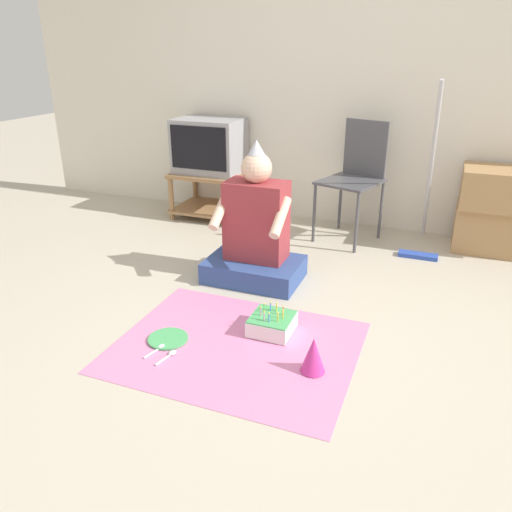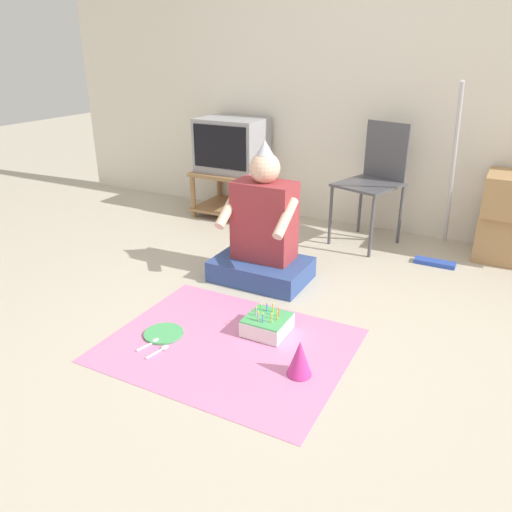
{
  "view_description": "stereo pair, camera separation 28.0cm",
  "coord_description": "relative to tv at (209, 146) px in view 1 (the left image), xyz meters",
  "views": [
    {
      "loc": [
        0.65,
        -1.99,
        1.45
      ],
      "look_at": [
        -0.29,
        0.42,
        0.35
      ],
      "focal_mm": 35.0,
      "sensor_mm": 36.0,
      "label": 1
    },
    {
      "loc": [
        0.9,
        -1.88,
        1.45
      ],
      "look_at": [
        -0.29,
        0.42,
        0.35
      ],
      "focal_mm": 35.0,
      "sensor_mm": 36.0,
      "label": 2
    }
  ],
  "objects": [
    {
      "name": "party_cloth",
      "position": [
        1.07,
        -1.92,
        -0.63
      ],
      "size": [
        1.23,
        0.97,
        0.01
      ],
      "color": "pink",
      "rests_on": "ground_plane"
    },
    {
      "name": "paper_plate",
      "position": [
        0.71,
        -1.99,
        -0.63
      ],
      "size": [
        0.21,
        0.21,
        0.01
      ],
      "color": "#4CB266",
      "rests_on": "party_cloth"
    },
    {
      "name": "plastic_spoon_near",
      "position": [
        0.72,
        -2.08,
        -0.63
      ],
      "size": [
        0.05,
        0.14,
        0.01
      ],
      "color": "white",
      "rests_on": "party_cloth"
    },
    {
      "name": "dust_mop",
      "position": [
        1.85,
        -0.21,
        -0.27
      ],
      "size": [
        0.28,
        0.51,
        1.25
      ],
      "color": "#2D4CB2",
      "rests_on": "ground_plane"
    },
    {
      "name": "plastic_spoon_far",
      "position": [
        0.8,
        -2.11,
        -0.63
      ],
      "size": [
        0.05,
        0.14,
        0.01
      ],
      "color": "white",
      "rests_on": "party_cloth"
    },
    {
      "name": "tv_stand",
      "position": [
        0.0,
        -0.01,
        -0.39
      ],
      "size": [
        0.62,
        0.51,
        0.41
      ],
      "color": "#997047",
      "rests_on": "ground_plane"
    },
    {
      "name": "cardboard_box_stack",
      "position": [
        2.34,
        -0.0,
        -0.31
      ],
      "size": [
        0.54,
        0.42,
        0.63
      ],
      "color": "#A87F51",
      "rests_on": "ground_plane"
    },
    {
      "name": "folding_chair",
      "position": [
        1.31,
        -0.08,
        -0.1
      ],
      "size": [
        0.52,
        0.54,
        0.92
      ],
      "color": "#4C4C51",
      "rests_on": "ground_plane"
    },
    {
      "name": "wall_back",
      "position": [
        1.32,
        0.27,
        0.64
      ],
      "size": [
        6.4,
        0.06,
        2.55
      ],
      "color": "silver",
      "rests_on": "ground_plane"
    },
    {
      "name": "birthday_cake",
      "position": [
        1.2,
        -1.71,
        -0.58
      ],
      "size": [
        0.22,
        0.22,
        0.15
      ],
      "color": "white",
      "rests_on": "party_cloth"
    },
    {
      "name": "ground_plane",
      "position": [
        1.32,
        -1.93,
        -0.64
      ],
      "size": [
        16.0,
        16.0,
        0.0
      ],
      "primitive_type": "plane",
      "color": "#BCB29E"
    },
    {
      "name": "person_seated",
      "position": [
        0.86,
        -1.1,
        -0.33
      ],
      "size": [
        0.62,
        0.42,
        0.92
      ],
      "color": "#334C8C",
      "rests_on": "ground_plane"
    },
    {
      "name": "party_hat_blue",
      "position": [
        1.5,
        -1.98,
        -0.54
      ],
      "size": [
        0.12,
        0.12,
        0.18
      ],
      "color": "#CC338C",
      "rests_on": "party_cloth"
    },
    {
      "name": "tv",
      "position": [
        0.0,
        0.0,
        0.0
      ],
      "size": [
        0.57,
        0.43,
        0.46
      ],
      "color": "#99999E",
      "rests_on": "tv_stand"
    }
  ]
}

